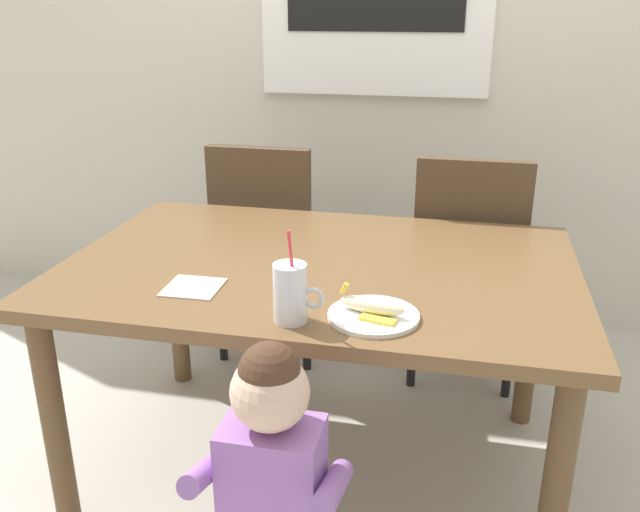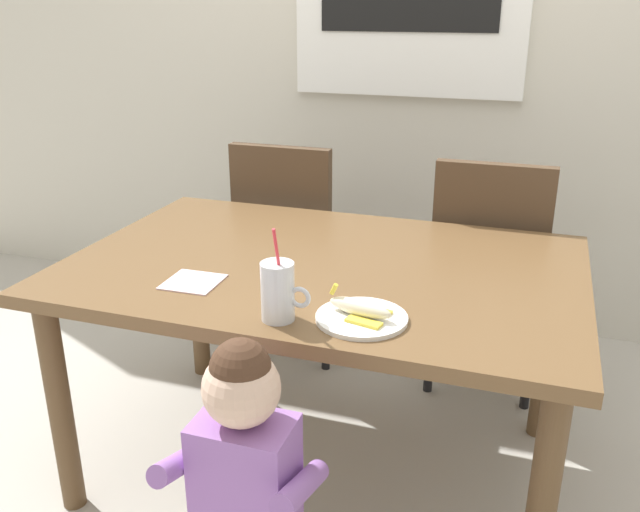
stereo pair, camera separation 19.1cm
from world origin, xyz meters
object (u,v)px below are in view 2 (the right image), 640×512
object	(u,v)px
dining_chair_right	(489,264)
paper_napkin	(193,282)
dining_table	(323,289)
milk_cup	(278,295)
snack_plate	(362,318)
peeled_banana	(361,309)
toddler_standing	(245,466)
dining_chair_left	(292,238)

from	to	relation	value
dining_chair_right	paper_napkin	world-z (taller)	dining_chair_right
dining_table	milk_cup	distance (m)	0.43
milk_cup	snack_plate	world-z (taller)	milk_cup
dining_table	peeled_banana	distance (m)	0.42
snack_plate	milk_cup	bearing A→B (deg)	-163.09
toddler_standing	milk_cup	world-z (taller)	milk_cup
dining_chair_right	dining_chair_left	bearing A→B (deg)	-2.39
dining_chair_right	paper_napkin	distance (m)	1.23
dining_chair_right	snack_plate	distance (m)	1.08
dining_table	dining_chair_left	distance (m)	0.83
dining_chair_left	paper_napkin	world-z (taller)	dining_chair_left
dining_chair_left	peeled_banana	size ratio (longest dim) A/B	5.47
peeled_banana	paper_napkin	bearing A→B (deg)	171.40
dining_chair_left	snack_plate	world-z (taller)	dining_chair_left
dining_chair_right	paper_napkin	bearing A→B (deg)	52.08
dining_chair_left	toddler_standing	bearing A→B (deg)	106.90
paper_napkin	dining_chair_left	bearing A→B (deg)	94.89
dining_table	dining_chair_left	xyz separation A→B (m)	(-0.38, 0.73, -0.12)
milk_cup	paper_napkin	xyz separation A→B (m)	(-0.32, 0.14, -0.06)
peeled_banana	paper_napkin	world-z (taller)	peeled_banana
milk_cup	paper_napkin	distance (m)	0.35
snack_plate	paper_napkin	xyz separation A→B (m)	(-0.51, 0.08, -0.00)
dining_chair_left	milk_cup	bearing A→B (deg)	109.55
dining_chair_left	milk_cup	size ratio (longest dim) A/B	3.84
toddler_standing	peeled_banana	distance (m)	0.46
dining_chair_left	dining_chair_right	bearing A→B (deg)	177.61
dining_table	peeled_banana	world-z (taller)	peeled_banana
toddler_standing	milk_cup	xyz separation A→B (m)	(-0.03, 0.29, 0.29)
toddler_standing	dining_table	bearing A→B (deg)	93.85
dining_table	paper_napkin	xyz separation A→B (m)	(-0.30, -0.27, 0.09)
dining_table	milk_cup	world-z (taller)	milk_cup
dining_table	paper_napkin	world-z (taller)	paper_napkin
dining_chair_left	toddler_standing	world-z (taller)	dining_chair_left
dining_chair_right	toddler_standing	xyz separation A→B (m)	(-0.40, -1.38, -0.02)
toddler_standing	snack_plate	size ratio (longest dim) A/B	3.64
dining_chair_left	snack_plate	bearing A→B (deg)	119.22
peeled_banana	dining_chair_right	bearing A→B (deg)	77.19
dining_chair_left	peeled_banana	xyz separation A→B (m)	(0.60, -1.07, 0.24)
snack_plate	paper_napkin	size ratio (longest dim) A/B	1.53
toddler_standing	paper_napkin	xyz separation A→B (m)	(-0.35, 0.43, 0.22)
dining_chair_left	dining_chair_right	size ratio (longest dim) A/B	1.00
dining_chair_left	peeled_banana	distance (m)	1.25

